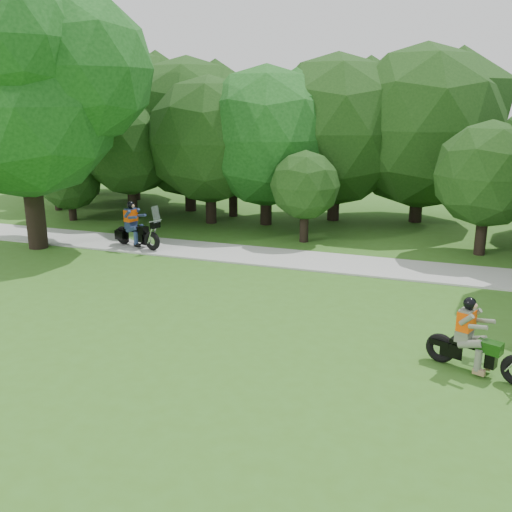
# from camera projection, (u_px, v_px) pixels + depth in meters

# --- Properties ---
(ground) EXTENTS (100.00, 100.00, 0.00)m
(ground) POSITION_uv_depth(u_px,v_px,m) (248.00, 369.00, 11.50)
(ground) COLOR #37661D
(ground) RESTS_ON ground
(walkway) EXTENTS (60.00, 2.20, 0.06)m
(walkway) POSITION_uv_depth(u_px,v_px,m) (331.00, 263.00, 18.76)
(walkway) COLOR #A9A9A4
(walkway) RESTS_ON ground
(tree_line) EXTENTS (39.74, 11.91, 7.73)m
(tree_line) POSITION_uv_depth(u_px,v_px,m) (369.00, 135.00, 23.92)
(tree_line) COLOR black
(tree_line) RESTS_ON ground
(big_tree_west) EXTENTS (8.64, 6.56, 9.96)m
(big_tree_west) POSITION_uv_depth(u_px,v_px,m) (28.00, 83.00, 19.53)
(big_tree_west) COLOR black
(big_tree_west) RESTS_ON ground
(chopper_motorcycle) EXTENTS (2.08, 1.13, 1.54)m
(chopper_motorcycle) POSITION_uv_depth(u_px,v_px,m) (473.00, 345.00, 11.25)
(chopper_motorcycle) COLOR black
(chopper_motorcycle) RESTS_ON ground
(touring_motorcycle) EXTENTS (2.14, 1.06, 1.66)m
(touring_motorcycle) POSITION_uv_depth(u_px,v_px,m) (134.00, 230.00, 20.50)
(touring_motorcycle) COLOR black
(touring_motorcycle) RESTS_ON walkway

